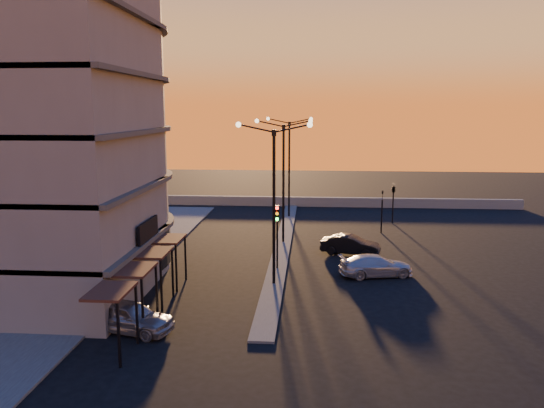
{
  "coord_description": "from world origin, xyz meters",
  "views": [
    {
      "loc": [
        2.15,
        -29.81,
        10.18
      ],
      "look_at": [
        -0.5,
        5.06,
        3.94
      ],
      "focal_mm": 35.0,
      "sensor_mm": 36.0,
      "label": 1
    }
  ],
  "objects_px": {
    "streetlamp_mid": "(283,171)",
    "car_sedan": "(350,245)",
    "car_hatchback": "(129,316)",
    "traffic_light_main": "(277,227)",
    "car_wagon": "(376,265)"
  },
  "relations": [
    {
      "from": "streetlamp_mid",
      "to": "car_sedan",
      "type": "bearing_deg",
      "value": -29.96
    },
    {
      "from": "car_hatchback",
      "to": "traffic_light_main",
      "type": "bearing_deg",
      "value": -17.52
    },
    {
      "from": "streetlamp_mid",
      "to": "traffic_light_main",
      "type": "height_order",
      "value": "streetlamp_mid"
    },
    {
      "from": "car_wagon",
      "to": "streetlamp_mid",
      "type": "bearing_deg",
      "value": 25.72
    },
    {
      "from": "car_sedan",
      "to": "car_wagon",
      "type": "height_order",
      "value": "car_sedan"
    },
    {
      "from": "car_hatchback",
      "to": "streetlamp_mid",
      "type": "bearing_deg",
      "value": -5.57
    },
    {
      "from": "car_sedan",
      "to": "car_wagon",
      "type": "bearing_deg",
      "value": -152.01
    },
    {
      "from": "car_wagon",
      "to": "car_sedan",
      "type": "bearing_deg",
      "value": 1.35
    },
    {
      "from": "streetlamp_mid",
      "to": "traffic_light_main",
      "type": "distance_m",
      "value": 7.62
    },
    {
      "from": "car_wagon",
      "to": "car_hatchback",
      "type": "bearing_deg",
      "value": 114.09
    },
    {
      "from": "streetlamp_mid",
      "to": "car_sedan",
      "type": "relative_size",
      "value": 2.28
    },
    {
      "from": "car_hatchback",
      "to": "car_sedan",
      "type": "relative_size",
      "value": 1.03
    },
    {
      "from": "streetlamp_mid",
      "to": "car_sedan",
      "type": "distance_m",
      "value": 7.53
    },
    {
      "from": "streetlamp_mid",
      "to": "traffic_light_main",
      "type": "relative_size",
      "value": 2.24
    },
    {
      "from": "traffic_light_main",
      "to": "car_wagon",
      "type": "bearing_deg",
      "value": -5.92
    }
  ]
}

